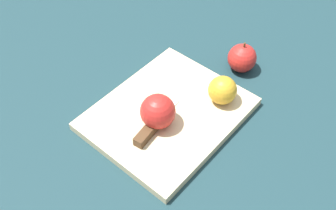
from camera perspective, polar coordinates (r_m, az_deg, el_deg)
The scene contains 6 objects.
ground_plane at distance 0.91m, azimuth -0.00°, elevation -1.71°, with size 4.00×4.00×0.00m, color #193338.
cutting_board at distance 0.90m, azimuth -0.00°, elevation -1.29°, with size 0.38×0.33×0.02m.
apple_half_left at distance 0.90m, azimuth 7.92°, elevation 2.14°, with size 0.07×0.07×0.07m.
apple_half_right at distance 0.84m, azimuth -1.51°, elevation -0.94°, with size 0.08×0.08×0.08m.
knife at distance 0.84m, azimuth -2.82°, elevation -3.84°, with size 0.16×0.06×0.02m.
apple_whole at distance 1.01m, azimuth 10.79°, elevation 6.65°, with size 0.07×0.07×0.09m.
Camera 1 is at (0.38, 0.44, 0.69)m, focal length 42.00 mm.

